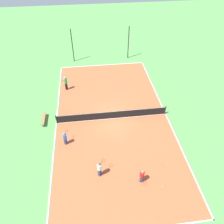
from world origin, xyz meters
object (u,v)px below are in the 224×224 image
tennis_net (112,115)px  fence_post_back_right (128,43)px  player_coach_red (142,176)px  tennis_ball_right_alley (167,163)px  fence_post_back_left (72,46)px  player_far_green (66,82)px  tennis_ball_far_baseline (98,129)px  player_far_white (99,168)px  player_near_blue (65,138)px  tennis_ball_near_net (163,186)px  bench (43,118)px

tennis_net → fence_post_back_right: fence_post_back_right is taller
fence_post_back_right → tennis_net: bearing=-107.2°
player_coach_red → tennis_ball_right_alley: player_coach_red is taller
fence_post_back_right → fence_post_back_left: bearing=180.0°
player_far_green → fence_post_back_right: bearing=-169.4°
player_coach_red → tennis_ball_far_baseline: size_ratio=20.57×
player_far_white → player_near_blue: bearing=74.5°
tennis_ball_near_net → tennis_ball_right_alley: (1.03, 2.01, 0.00)m
tennis_net → player_far_white: 6.73m
player_far_white → tennis_ball_near_net: player_far_white is taller
player_near_blue → tennis_ball_far_baseline: size_ratio=21.13×
bench → fence_post_back_right: fence_post_back_right is taller
player_near_blue → player_far_green: size_ratio=0.80×
tennis_ball_near_net → player_far_green: bearing=119.4°
player_far_green → tennis_ball_near_net: size_ratio=26.43×
tennis_net → fence_post_back_right: size_ratio=2.43×
player_far_white → player_coach_red: 3.34m
fence_post_back_right → player_far_white: bearing=-106.7°
player_far_green → player_far_white: bearing=76.1°
bench → tennis_ball_right_alley: (10.95, -6.53, -0.34)m
player_coach_red → player_far_green: bearing=-129.1°
tennis_net → tennis_ball_far_baseline: 2.16m
tennis_ball_near_net → tennis_ball_far_baseline: same height
player_far_green → player_coach_red: bearing=87.4°
bench → fence_post_back_right: (10.89, 12.19, 1.94)m
tennis_ball_far_baseline → player_near_blue: bearing=-154.7°
player_far_green → fence_post_back_right: (8.73, 6.93, 1.27)m
player_near_blue → tennis_ball_far_baseline: player_near_blue is taller
player_coach_red → fence_post_back_right: fence_post_back_right is taller
player_coach_red → player_far_green: (-6.19, 13.16, 0.26)m
player_far_white → fence_post_back_left: size_ratio=0.35×
player_coach_red → bench: bearing=-107.7°
player_far_white → player_far_green: 12.55m
tennis_net → tennis_ball_near_net: bearing=-69.9°
tennis_ball_near_net → fence_post_back_left: bearing=108.3°
player_far_green → tennis_ball_right_alley: size_ratio=26.43×
player_coach_red → tennis_ball_near_net: size_ratio=20.57×
player_coach_red → tennis_ball_far_baseline: 6.79m
tennis_ball_far_baseline → player_far_white: bearing=-92.4°
bench → tennis_ball_right_alley: size_ratio=27.52×
tennis_net → bench: 6.99m
player_far_white → player_coach_red: bearing=-70.2°
tennis_ball_near_net → fence_post_back_right: (0.97, 20.73, 2.28)m
player_near_blue → player_coach_red: player_near_blue is taller
tennis_ball_near_net → player_near_blue: bearing=145.2°
tennis_net → tennis_ball_right_alley: 7.28m
player_far_green → tennis_ball_near_net: player_far_green is taller
tennis_ball_far_baseline → fence_post_back_right: 15.24m
tennis_net → fence_post_back_right: (3.92, 12.64, 1.79)m
tennis_net → player_far_green: player_far_green is taller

